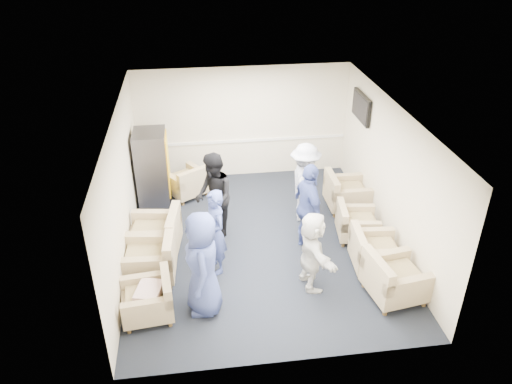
{
  "coord_description": "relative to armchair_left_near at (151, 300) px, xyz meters",
  "views": [
    {
      "loc": [
        -1.16,
        -8.0,
        5.72
      ],
      "look_at": [
        -0.06,
        0.2,
        1.04
      ],
      "focal_mm": 35.0,
      "sensor_mm": 36.0,
      "label": 1
    }
  ],
  "objects": [
    {
      "name": "ceiling",
      "position": [
        2.02,
        1.76,
        2.39
      ],
      "size": [
        6.0,
        6.0,
        0.0
      ],
      "primitive_type": "plane",
      "rotation": [
        3.14,
        0.0,
        0.0
      ],
      "color": "silver",
      "rests_on": "back_wall"
    },
    {
      "name": "armchair_left_far",
      "position": [
        0.05,
        1.7,
        0.06
      ],
      "size": [
        1.07,
        1.07,
        0.76
      ],
      "rotation": [
        0.0,
        0.0,
        -1.71
      ],
      "color": "tan",
      "rests_on": "floor"
    },
    {
      "name": "armchair_right_midfar",
      "position": [
        3.9,
        1.7,
        -0.01
      ],
      "size": [
        0.86,
        0.86,
        0.61
      ],
      "rotation": [
        0.0,
        0.0,
        1.44
      ],
      "color": "tan",
      "rests_on": "floor"
    },
    {
      "name": "armchair_right_near",
      "position": [
        3.98,
        -0.09,
        0.04
      ],
      "size": [
        1.02,
        1.02,
        0.71
      ],
      "rotation": [
        0.0,
        0.0,
        1.73
      ],
      "color": "tan",
      "rests_on": "floor"
    },
    {
      "name": "left_wall",
      "position": [
        -0.48,
        1.76,
        1.04
      ],
      "size": [
        0.02,
        6.0,
        2.7
      ],
      "primitive_type": "cube",
      "color": "beige",
      "rests_on": "floor"
    },
    {
      "name": "front_wall",
      "position": [
        2.02,
        -1.24,
        1.04
      ],
      "size": [
        5.0,
        0.02,
        2.7
      ],
      "primitive_type": "cube",
      "color": "beige",
      "rests_on": "floor"
    },
    {
      "name": "chair_rail",
      "position": [
        2.02,
        4.74,
        0.59
      ],
      "size": [
        4.98,
        0.04,
        0.06
      ],
      "primitive_type": "cube",
      "color": "white",
      "rests_on": "back_wall"
    },
    {
      "name": "person_mid_right",
      "position": [
        2.88,
        1.47,
        0.58
      ],
      "size": [
        0.63,
        1.11,
        1.79
      ],
      "primitive_type": "imported",
      "rotation": [
        0.0,
        0.0,
        1.76
      ],
      "color": "#3B498D",
      "rests_on": "floor"
    },
    {
      "name": "armchair_corner",
      "position": [
        0.64,
        3.84,
        0.01
      ],
      "size": [
        1.12,
        1.12,
        0.65
      ],
      "rotation": [
        0.0,
        0.0,
        3.72
      ],
      "color": "tan",
      "rests_on": "floor"
    },
    {
      "name": "armchair_left_mid",
      "position": [
        -0.01,
        1.0,
        0.06
      ],
      "size": [
        0.98,
        0.98,
        0.74
      ],
      "rotation": [
        0.0,
        0.0,
        -1.63
      ],
      "color": "tan",
      "rests_on": "floor"
    },
    {
      "name": "armchair_right_midnear",
      "position": [
        3.93,
        0.73,
        0.02
      ],
      "size": [
        0.89,
        0.89,
        0.66
      ],
      "rotation": [
        0.0,
        0.0,
        1.49
      ],
      "color": "tan",
      "rests_on": "floor"
    },
    {
      "name": "backpack",
      "position": [
        1.03,
        1.48,
        -0.05
      ],
      "size": [
        0.33,
        0.26,
        0.5
      ],
      "rotation": [
        0.0,
        0.0,
        -0.19
      ],
      "color": "black",
      "rests_on": "floor"
    },
    {
      "name": "person_front_left",
      "position": [
        0.86,
        0.05,
        0.59
      ],
      "size": [
        0.58,
        0.89,
        1.81
      ],
      "primitive_type": "imported",
      "rotation": [
        0.0,
        0.0,
        -1.57
      ],
      "color": "#3B498D",
      "rests_on": "floor"
    },
    {
      "name": "person_back_left",
      "position": [
        1.17,
        2.17,
        0.57
      ],
      "size": [
        0.83,
        0.98,
        1.77
      ],
      "primitive_type": "imported",
      "rotation": [
        0.0,
        0.0,
        -1.37
      ],
      "color": "black",
      "rests_on": "floor"
    },
    {
      "name": "person_front_right",
      "position": [
        2.7,
        0.39,
        0.41
      ],
      "size": [
        0.57,
        1.39,
        1.45
      ],
      "primitive_type": "imported",
      "rotation": [
        0.0,
        0.0,
        1.68
      ],
      "color": "silver",
      "rests_on": "floor"
    },
    {
      "name": "pillow",
      "position": [
        -0.0,
        -0.01,
        0.17
      ],
      "size": [
        0.48,
        0.57,
        0.14
      ],
      "primitive_type": "cube",
      "rotation": [
        0.0,
        0.0,
        -1.81
      ],
      "color": "beige",
      "rests_on": "armchair_left_near"
    },
    {
      "name": "vending_machine",
      "position": [
        -0.07,
        3.63,
        0.54
      ],
      "size": [
        0.69,
        0.8,
        1.7
      ],
      "color": "#504F57",
      "rests_on": "floor"
    },
    {
      "name": "armchair_right_far",
      "position": [
        4.02,
        2.85,
        0.03
      ],
      "size": [
        0.87,
        0.87,
        0.69
      ],
      "rotation": [
        0.0,
        0.0,
        1.56
      ],
      "color": "tan",
      "rests_on": "floor"
    },
    {
      "name": "back_wall",
      "position": [
        2.02,
        4.76,
        1.04
      ],
      "size": [
        5.0,
        0.02,
        2.7
      ],
      "primitive_type": "cube",
      "color": "beige",
      "rests_on": "floor"
    },
    {
      "name": "person_back_right",
      "position": [
        3.05,
        2.54,
        0.54
      ],
      "size": [
        0.75,
        1.16,
        1.71
      ],
      "primitive_type": "imported",
      "rotation": [
        0.0,
        0.0,
        1.46
      ],
      "color": "silver",
      "rests_on": "floor"
    },
    {
      "name": "person_mid_left",
      "position": [
        1.11,
        1.05,
        0.5
      ],
      "size": [
        0.57,
        0.69,
        1.62
      ],
      "primitive_type": "imported",
      "rotation": [
        0.0,
        0.0,
        -1.21
      ],
      "color": "#3B498D",
      "rests_on": "floor"
    },
    {
      "name": "floor",
      "position": [
        2.02,
        1.76,
        -0.31
      ],
      "size": [
        6.0,
        6.0,
        0.0
      ],
      "primitive_type": "plane",
      "color": "black",
      "rests_on": "ground"
    },
    {
      "name": "armchair_left_near",
      "position": [
        0.0,
        0.0,
        0.0
      ],
      "size": [
        0.86,
        0.86,
        0.63
      ],
      "rotation": [
        0.0,
        0.0,
        -1.47
      ],
      "color": "tan",
      "rests_on": "floor"
    },
    {
      "name": "tv",
      "position": [
        4.46,
        3.56,
        1.73
      ],
      "size": [
        0.1,
        1.0,
        0.58
      ],
      "color": "black",
      "rests_on": "right_wall"
    },
    {
      "name": "right_wall",
      "position": [
        4.52,
        1.76,
        1.04
      ],
      "size": [
        0.02,
        6.0,
        2.7
      ],
      "primitive_type": "cube",
      "color": "beige",
      "rests_on": "floor"
    }
  ]
}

